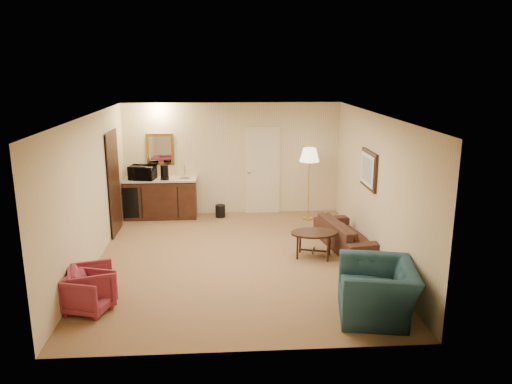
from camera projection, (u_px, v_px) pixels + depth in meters
ground at (237, 260)px, 9.03m from camera, size 6.00×6.00×0.00m
room_walls at (229, 159)px, 9.35m from camera, size 5.02×6.01×2.61m
wetbar_cabinet at (161, 198)px, 11.45m from camera, size 1.64×0.58×0.92m
sofa at (348, 230)px, 9.53m from camera, size 0.86×1.90×0.72m
teal_armchair at (378, 282)px, 6.91m from camera, size 0.95×1.27×1.01m
rose_chair_near at (89, 291)px, 7.07m from camera, size 0.70×0.72×0.61m
rose_chair_far at (92, 284)px, 7.27m from camera, size 0.74×0.77×0.65m
coffee_table at (314, 244)px, 9.10m from camera, size 0.97×0.79×0.49m
floor_lamp at (309, 184)px, 11.22m from camera, size 0.58×0.58×1.65m
waste_bin at (220, 211)px, 11.54m from camera, size 0.27×0.27×0.28m
microwave at (142, 171)px, 11.20m from camera, size 0.62×0.43×0.38m
coffee_maker at (165, 172)px, 11.18m from camera, size 0.18×0.18×0.33m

